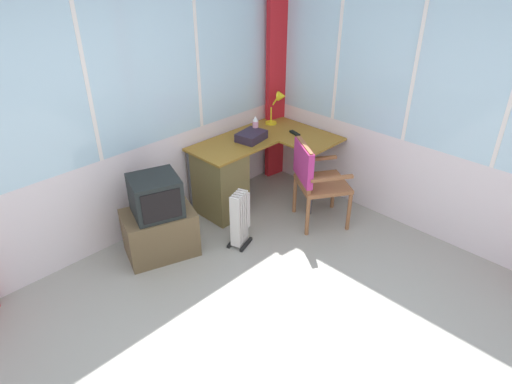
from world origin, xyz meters
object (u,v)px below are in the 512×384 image
at_px(spray_bottle, 255,126).
at_px(wooden_armchair, 312,174).
at_px(desk_lamp, 279,102).
at_px(tv_remote, 295,133).
at_px(space_heater, 241,218).
at_px(desk, 227,177).
at_px(paper_tray, 251,136).
at_px(tv_on_stand, 159,221).

relative_size(spray_bottle, wooden_armchair, 0.24).
height_order(desk_lamp, tv_remote, desk_lamp).
bearing_deg(wooden_armchair, space_heater, 162.45).
xyz_separation_m(desk, wooden_armchair, (0.44, -0.79, 0.16)).
height_order(desk, paper_tray, paper_tray).
height_order(desk, desk_lamp, desk_lamp).
height_order(desk, tv_on_stand, tv_on_stand).
distance_m(desk, desk_lamp, 1.08).
bearing_deg(paper_tray, tv_remote, -26.47).
relative_size(desk, tv_on_stand, 1.75).
bearing_deg(desk, space_heater, -120.36).
bearing_deg(desk_lamp, spray_bottle, -172.76).
xyz_separation_m(tv_on_stand, space_heater, (0.63, -0.43, -0.06)).
height_order(tv_remote, paper_tray, paper_tray).
bearing_deg(tv_remote, desk_lamp, 85.67).
relative_size(spray_bottle, tv_on_stand, 0.27).
bearing_deg(wooden_armchair, desk_lamp, 62.09).
bearing_deg(spray_bottle, desk, -176.62).
height_order(spray_bottle, paper_tray, spray_bottle).
bearing_deg(tv_remote, spray_bottle, 152.29).
xyz_separation_m(desk, space_heater, (-0.32, -0.55, -0.12)).
relative_size(desk_lamp, wooden_armchair, 0.42).
xyz_separation_m(spray_bottle, paper_tray, (-0.13, -0.07, -0.06)).
bearing_deg(tv_remote, paper_tray, 168.50).
height_order(tv_remote, wooden_armchair, wooden_armchair).
bearing_deg(wooden_armchair, tv_remote, 56.98).
bearing_deg(tv_on_stand, spray_bottle, 5.86).
height_order(desk, space_heater, desk).
bearing_deg(spray_bottle, paper_tray, -152.39).
distance_m(desk, spray_bottle, 0.64).
relative_size(desk, spray_bottle, 6.56).
height_order(spray_bottle, wooden_armchair, spray_bottle).
relative_size(desk_lamp, tv_remote, 2.55).
distance_m(desk_lamp, space_heater, 1.55).
bearing_deg(space_heater, paper_tray, 37.70).
height_order(paper_tray, space_heater, paper_tray).
bearing_deg(spray_bottle, tv_remote, -42.67).
xyz_separation_m(tv_remote, tv_on_stand, (-1.74, 0.15, -0.40)).
distance_m(desk, tv_remote, 0.90).
distance_m(desk, paper_tray, 0.51).
distance_m(spray_bottle, paper_tray, 0.16).
distance_m(spray_bottle, tv_on_stand, 1.51).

